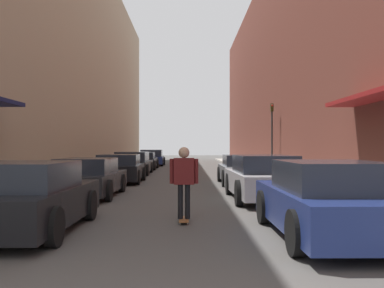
{
  "coord_description": "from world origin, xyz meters",
  "views": [
    {
      "loc": [
        0.36,
        -2.11,
        1.61
      ],
      "look_at": [
        0.51,
        11.89,
        1.69
      ],
      "focal_mm": 40.0,
      "sensor_mm": 36.0,
      "label": 1
    }
  ],
  "objects_px": {
    "parked_car_left_2": "(120,169)",
    "parked_car_left_5": "(152,158)",
    "parked_car_right_1": "(263,178)",
    "parked_car_right_0": "(328,201)",
    "parked_car_right_2": "(244,170)",
    "parked_car_left_3": "(133,164)",
    "parked_car_left_4": "(142,161)",
    "parked_car_left_1": "(88,178)",
    "traffic_light": "(272,131)",
    "parked_car_left_0": "(25,198)",
    "skateboarder": "(184,176)"
  },
  "relations": [
    {
      "from": "traffic_light",
      "to": "parked_car_right_1",
      "type": "bearing_deg",
      "value": -102.54
    },
    {
      "from": "parked_car_left_1",
      "to": "parked_car_right_2",
      "type": "distance_m",
      "value": 7.18
    },
    {
      "from": "parked_car_left_1",
      "to": "skateboarder",
      "type": "height_order",
      "value": "skateboarder"
    },
    {
      "from": "parked_car_left_0",
      "to": "skateboarder",
      "type": "height_order",
      "value": "skateboarder"
    },
    {
      "from": "parked_car_left_2",
      "to": "parked_car_right_2",
      "type": "distance_m",
      "value": 5.5
    },
    {
      "from": "parked_car_left_0",
      "to": "parked_car_left_5",
      "type": "relative_size",
      "value": 0.91
    },
    {
      "from": "parked_car_left_0",
      "to": "parked_car_left_5",
      "type": "distance_m",
      "value": 27.92
    },
    {
      "from": "parked_car_left_3",
      "to": "parked_car_right_2",
      "type": "xyz_separation_m",
      "value": [
        5.57,
        -6.43,
        -0.01
      ]
    },
    {
      "from": "parked_car_left_3",
      "to": "parked_car_right_0",
      "type": "bearing_deg",
      "value": -71.82
    },
    {
      "from": "parked_car_left_3",
      "to": "parked_car_left_4",
      "type": "bearing_deg",
      "value": 90.41
    },
    {
      "from": "parked_car_left_1",
      "to": "traffic_light",
      "type": "distance_m",
      "value": 13.24
    },
    {
      "from": "parked_car_right_0",
      "to": "parked_car_right_1",
      "type": "relative_size",
      "value": 0.95
    },
    {
      "from": "parked_car_left_2",
      "to": "parked_car_right_0",
      "type": "bearing_deg",
      "value": -64.53
    },
    {
      "from": "parked_car_left_5",
      "to": "parked_car_right_0",
      "type": "height_order",
      "value": "parked_car_right_0"
    },
    {
      "from": "parked_car_right_2",
      "to": "skateboarder",
      "type": "xyz_separation_m",
      "value": [
        -2.5,
        -9.15,
        0.36
      ]
    },
    {
      "from": "parked_car_left_3",
      "to": "parked_car_left_5",
      "type": "distance_m",
      "value": 11.33
    },
    {
      "from": "parked_car_left_3",
      "to": "skateboarder",
      "type": "bearing_deg",
      "value": -78.83
    },
    {
      "from": "parked_car_left_0",
      "to": "parked_car_left_2",
      "type": "xyz_separation_m",
      "value": [
        0.03,
        10.99,
        -0.03
      ]
    },
    {
      "from": "parked_car_left_2",
      "to": "parked_car_left_5",
      "type": "distance_m",
      "value": 16.93
    },
    {
      "from": "parked_car_left_4",
      "to": "skateboarder",
      "type": "height_order",
      "value": "skateboarder"
    },
    {
      "from": "parked_car_right_0",
      "to": "parked_car_right_2",
      "type": "xyz_separation_m",
      "value": [
        -0.06,
        10.72,
        -0.04
      ]
    },
    {
      "from": "parked_car_left_0",
      "to": "traffic_light",
      "type": "distance_m",
      "value": 17.99
    },
    {
      "from": "parked_car_left_3",
      "to": "parked_car_right_1",
      "type": "height_order",
      "value": "parked_car_right_1"
    },
    {
      "from": "parked_car_right_1",
      "to": "parked_car_right_2",
      "type": "relative_size",
      "value": 1.13
    },
    {
      "from": "parked_car_left_3",
      "to": "parked_car_right_1",
      "type": "relative_size",
      "value": 1.01
    },
    {
      "from": "parked_car_right_1",
      "to": "traffic_light",
      "type": "distance_m",
      "value": 11.75
    },
    {
      "from": "parked_car_right_2",
      "to": "traffic_light",
      "type": "xyz_separation_m",
      "value": [
        2.37,
        5.92,
        1.9
      ]
    },
    {
      "from": "parked_car_left_1",
      "to": "traffic_light",
      "type": "bearing_deg",
      "value": 52.52
    },
    {
      "from": "parked_car_left_2",
      "to": "parked_car_right_1",
      "type": "xyz_separation_m",
      "value": [
        5.29,
        -6.23,
        0.05
      ]
    },
    {
      "from": "parked_car_left_1",
      "to": "parked_car_right_1",
      "type": "bearing_deg",
      "value": -9.63
    },
    {
      "from": "parked_car_left_5",
      "to": "parked_car_right_1",
      "type": "xyz_separation_m",
      "value": [
        5.27,
        -23.16,
        0.02
      ]
    },
    {
      "from": "parked_car_left_5",
      "to": "skateboarder",
      "type": "xyz_separation_m",
      "value": [
        2.92,
        -26.9,
        0.34
      ]
    },
    {
      "from": "parked_car_left_0",
      "to": "parked_car_right_2",
      "type": "distance_m",
      "value": 11.54
    },
    {
      "from": "parked_car_right_0",
      "to": "parked_car_right_2",
      "type": "relative_size",
      "value": 1.08
    },
    {
      "from": "parked_car_left_2",
      "to": "parked_car_left_5",
      "type": "bearing_deg",
      "value": 89.92
    },
    {
      "from": "parked_car_left_1",
      "to": "parked_car_right_1",
      "type": "height_order",
      "value": "parked_car_right_1"
    },
    {
      "from": "parked_car_left_2",
      "to": "traffic_light",
      "type": "xyz_separation_m",
      "value": [
        7.81,
        5.1,
        1.9
      ]
    },
    {
      "from": "parked_car_left_1",
      "to": "parked_car_right_2",
      "type": "height_order",
      "value": "parked_car_right_2"
    },
    {
      "from": "parked_car_right_0",
      "to": "traffic_light",
      "type": "height_order",
      "value": "traffic_light"
    },
    {
      "from": "parked_car_left_2",
      "to": "parked_car_right_2",
      "type": "xyz_separation_m",
      "value": [
        5.44,
        -0.82,
        0.0
      ]
    },
    {
      "from": "parked_car_left_3",
      "to": "parked_car_right_1",
      "type": "xyz_separation_m",
      "value": [
        5.42,
        -11.83,
        0.03
      ]
    },
    {
      "from": "parked_car_left_0",
      "to": "parked_car_left_2",
      "type": "distance_m",
      "value": 10.99
    },
    {
      "from": "parked_car_left_5",
      "to": "skateboarder",
      "type": "bearing_deg",
      "value": -83.81
    },
    {
      "from": "parked_car_left_3",
      "to": "parked_car_left_0",
      "type": "bearing_deg",
      "value": -89.65
    },
    {
      "from": "parked_car_left_4",
      "to": "parked_car_right_2",
      "type": "height_order",
      "value": "parked_car_right_2"
    },
    {
      "from": "parked_car_left_0",
      "to": "parked_car_right_2",
      "type": "xyz_separation_m",
      "value": [
        5.47,
        10.17,
        -0.02
      ]
    },
    {
      "from": "parked_car_left_3",
      "to": "parked_car_right_0",
      "type": "distance_m",
      "value": 18.04
    },
    {
      "from": "parked_car_left_5",
      "to": "parked_car_right_1",
      "type": "relative_size",
      "value": 0.99
    },
    {
      "from": "parked_car_right_1",
      "to": "parked_car_right_0",
      "type": "bearing_deg",
      "value": -87.79
    },
    {
      "from": "parked_car_left_1",
      "to": "parked_car_left_4",
      "type": "bearing_deg",
      "value": 90.03
    }
  ]
}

